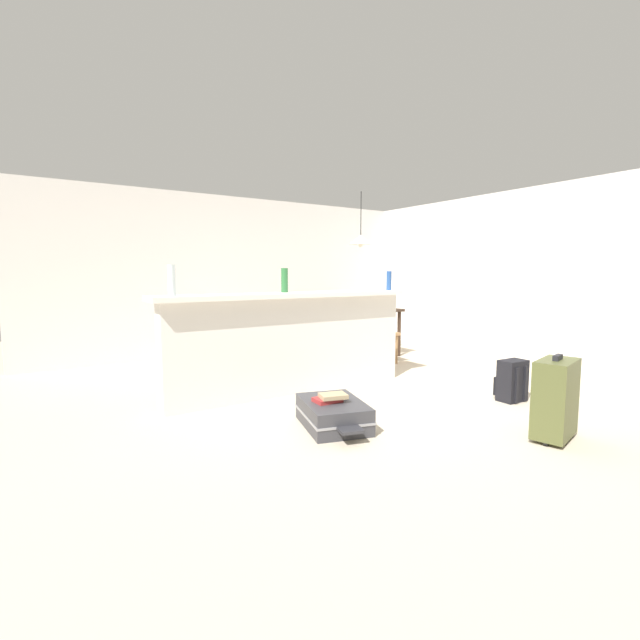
# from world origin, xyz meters

# --- Properties ---
(ground_plane) EXTENTS (13.00, 13.00, 0.05)m
(ground_plane) POSITION_xyz_m (0.00, 0.00, -0.03)
(ground_plane) COLOR beige
(wall_back) EXTENTS (6.60, 0.10, 2.50)m
(wall_back) POSITION_xyz_m (0.00, 3.05, 1.25)
(wall_back) COLOR silver
(wall_back) RESTS_ON ground_plane
(wall_right) EXTENTS (0.10, 6.00, 2.50)m
(wall_right) POSITION_xyz_m (3.05, 0.30, 1.25)
(wall_right) COLOR silver
(wall_right) RESTS_ON ground_plane
(partition_half_wall) EXTENTS (2.80, 0.20, 1.04)m
(partition_half_wall) POSITION_xyz_m (-0.65, 0.33, 0.52)
(partition_half_wall) COLOR silver
(partition_half_wall) RESTS_ON ground_plane
(bar_countertop) EXTENTS (2.96, 0.40, 0.05)m
(bar_countertop) POSITION_xyz_m (-0.65, 0.33, 1.06)
(bar_countertop) COLOR white
(bar_countertop) RESTS_ON partition_half_wall
(bottle_clear) EXTENTS (0.07, 0.07, 0.28)m
(bottle_clear) POSITION_xyz_m (-1.93, 0.26, 1.23)
(bottle_clear) COLOR silver
(bottle_clear) RESTS_ON bar_countertop
(bottle_green) EXTENTS (0.07, 0.07, 0.26)m
(bottle_green) POSITION_xyz_m (-0.69, 0.43, 1.22)
(bottle_green) COLOR #2D6B38
(bottle_green) RESTS_ON bar_countertop
(bottle_blue) EXTENTS (0.06, 0.06, 0.23)m
(bottle_blue) POSITION_xyz_m (0.64, 0.24, 1.20)
(bottle_blue) COLOR #284C89
(bottle_blue) RESTS_ON bar_countertop
(dining_table) EXTENTS (1.10, 0.80, 0.74)m
(dining_table) POSITION_xyz_m (1.31, 1.61, 0.65)
(dining_table) COLOR #332319
(dining_table) RESTS_ON ground_plane
(dining_chair_near_partition) EXTENTS (0.43, 0.43, 0.93)m
(dining_chair_near_partition) POSITION_xyz_m (1.22, 1.10, 0.52)
(dining_chair_near_partition) COLOR #9E754C
(dining_chair_near_partition) RESTS_ON ground_plane
(dining_chair_far_side) EXTENTS (0.46, 0.46, 0.93)m
(dining_chair_far_side) POSITION_xyz_m (1.36, 2.15, 0.52)
(dining_chair_far_side) COLOR #9E754C
(dining_chair_far_side) RESTS_ON ground_plane
(pendant_lamp) EXTENTS (0.34, 0.34, 0.82)m
(pendant_lamp) POSITION_xyz_m (1.24, 1.54, 1.79)
(pendant_lamp) COLOR black
(suitcase_flat_charcoal) EXTENTS (0.67, 0.89, 0.22)m
(suitcase_flat_charcoal) POSITION_xyz_m (-0.91, -0.80, 0.11)
(suitcase_flat_charcoal) COLOR #38383D
(suitcase_flat_charcoal) RESTS_ON ground_plane
(suitcase_upright_olive) EXTENTS (0.49, 0.34, 0.67)m
(suitcase_upright_olive) POSITION_xyz_m (0.36, -1.99, 0.33)
(suitcase_upright_olive) COLOR #51562D
(suitcase_upright_olive) RESTS_ON ground_plane
(backpack_black) EXTENTS (0.29, 0.26, 0.42)m
(backpack_black) POSITION_xyz_m (1.05, -1.17, 0.20)
(backpack_black) COLOR black
(backpack_black) RESTS_ON ground_plane
(book_stack) EXTENTS (0.28, 0.23, 0.07)m
(book_stack) POSITION_xyz_m (-0.94, -0.80, 0.26)
(book_stack) COLOR #AD2D2D
(book_stack) RESTS_ON suitcase_flat_charcoal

